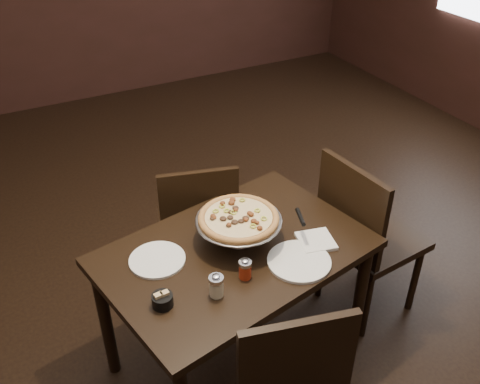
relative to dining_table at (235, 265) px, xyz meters
name	(u,v)px	position (x,y,z in m)	size (l,w,h in m)	color
room	(262,86)	(0.15, 0.06, 0.79)	(6.04, 7.04, 2.84)	black
dining_table	(235,265)	(0.00, 0.00, 0.00)	(1.26, 0.96, 0.71)	black
pizza_stand	(239,218)	(0.04, 0.04, 0.22)	(0.38, 0.38, 0.16)	silver
parmesan_shaker	(216,285)	(-0.19, -0.21, 0.14)	(0.06, 0.06, 0.10)	beige
pepper_flake_shaker	(245,269)	(-0.05, -0.18, 0.14)	(0.05, 0.05, 0.09)	maroon
packet_caddy	(162,300)	(-0.40, -0.17, 0.12)	(0.08, 0.08, 0.06)	black
napkin_stack	(316,241)	(0.33, -0.12, 0.10)	(0.15, 0.15, 0.02)	white
plate_left	(157,260)	(-0.32, 0.08, 0.10)	(0.24, 0.24, 0.01)	white
plate_near	(299,261)	(0.20, -0.20, 0.10)	(0.27, 0.27, 0.01)	white
serving_spatula	(300,217)	(0.28, -0.07, 0.22)	(0.14, 0.14, 0.02)	silver
chair_far	(198,222)	(0.05, 0.55, -0.15)	(0.49, 0.49, 0.85)	black
chair_side	(364,233)	(0.74, 0.01, -0.10)	(0.48, 0.48, 0.94)	black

